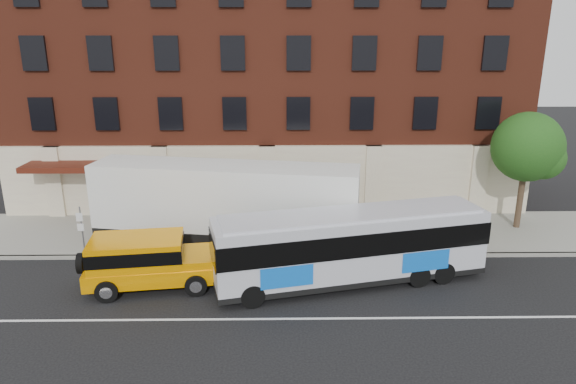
{
  "coord_description": "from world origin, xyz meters",
  "views": [
    {
      "loc": [
        0.8,
        -16.15,
        9.98
      ],
      "look_at": [
        1.09,
        5.5,
        3.38
      ],
      "focal_mm": 31.84,
      "sensor_mm": 36.0,
      "label": 1
    }
  ],
  "objects_px": {
    "sign_pole": "(82,229)",
    "street_tree": "(528,150)",
    "city_bus": "(351,244)",
    "shipping_container": "(225,208)",
    "yellow_suv": "(146,259)"
  },
  "relations": [
    {
      "from": "street_tree",
      "to": "sign_pole",
      "type": "bearing_deg",
      "value": -171.39
    },
    {
      "from": "sign_pole",
      "to": "street_tree",
      "type": "relative_size",
      "value": 0.4
    },
    {
      "from": "sign_pole",
      "to": "yellow_suv",
      "type": "distance_m",
      "value": 4.79
    },
    {
      "from": "city_bus",
      "to": "yellow_suv",
      "type": "bearing_deg",
      "value": -178.17
    },
    {
      "from": "city_bus",
      "to": "shipping_container",
      "type": "bearing_deg",
      "value": 146.34
    },
    {
      "from": "yellow_suv",
      "to": "sign_pole",
      "type": "bearing_deg",
      "value": 141.45
    },
    {
      "from": "sign_pole",
      "to": "street_tree",
      "type": "height_order",
      "value": "street_tree"
    },
    {
      "from": "city_bus",
      "to": "shipping_container",
      "type": "xyz_separation_m",
      "value": [
        -5.58,
        3.72,
        0.36
      ]
    },
    {
      "from": "sign_pole",
      "to": "yellow_suv",
      "type": "xyz_separation_m",
      "value": [
        3.74,
        -2.98,
        -0.21
      ]
    },
    {
      "from": "yellow_suv",
      "to": "shipping_container",
      "type": "bearing_deg",
      "value": 54.34
    },
    {
      "from": "city_bus",
      "to": "yellow_suv",
      "type": "height_order",
      "value": "city_bus"
    },
    {
      "from": "sign_pole",
      "to": "yellow_suv",
      "type": "bearing_deg",
      "value": -38.55
    },
    {
      "from": "sign_pole",
      "to": "city_bus",
      "type": "bearing_deg",
      "value": -12.54
    },
    {
      "from": "sign_pole",
      "to": "street_tree",
      "type": "distance_m",
      "value": 22.49
    },
    {
      "from": "sign_pole",
      "to": "city_bus",
      "type": "height_order",
      "value": "city_bus"
    }
  ]
}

